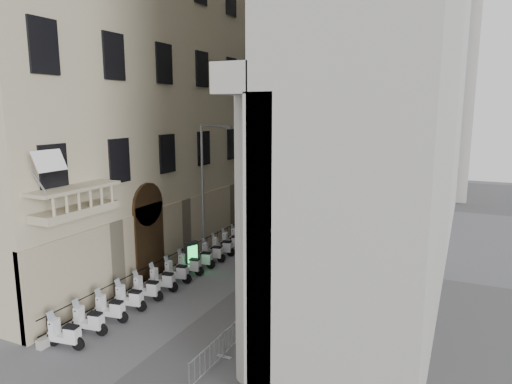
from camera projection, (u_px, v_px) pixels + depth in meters
left_building at (199, 3)px, 32.59m from camera, size 5.00×36.00×34.00m
far_building at (374, 61)px, 53.05m from camera, size 22.00×10.00×30.00m
iron_fence at (214, 252)px, 30.75m from camera, size 0.30×28.00×1.40m
blue_awning at (365, 237)px, 34.39m from camera, size 1.60×3.00×3.00m
flag at (64, 341)px, 19.02m from camera, size 1.00×1.40×8.20m
scooter_0 at (66, 348)px, 18.44m from camera, size 1.47×0.76×1.50m
scooter_1 at (90, 334)px, 19.61m from camera, size 1.47×0.76×1.50m
scooter_2 at (112, 321)px, 20.77m from camera, size 1.47×0.76×1.50m
scooter_3 at (131, 310)px, 21.93m from camera, size 1.47×0.76×1.50m
scooter_4 at (148, 300)px, 23.09m from camera, size 1.47×0.76×1.50m
scooter_5 at (163, 291)px, 24.26m from camera, size 1.47×0.76×1.50m
scooter_6 at (177, 282)px, 25.42m from camera, size 1.47×0.76×1.50m
scooter_7 at (190, 275)px, 26.58m from camera, size 1.47×0.76×1.50m
scooter_8 at (202, 268)px, 27.75m from camera, size 1.47×0.76×1.50m
scooter_9 at (213, 261)px, 28.91m from camera, size 1.47×0.76×1.50m
scooter_10 at (223, 256)px, 30.07m from camera, size 1.47×0.76×1.50m
scooter_11 at (232, 250)px, 31.24m from camera, size 1.47×0.76×1.50m
scooter_12 at (241, 245)px, 32.40m from camera, size 1.47×0.76×1.50m
scooter_13 at (249, 240)px, 33.56m from camera, size 1.47×0.76×1.50m
barrier_0 at (208, 374)px, 16.64m from camera, size 0.60×2.40×1.10m
barrier_1 at (239, 343)px, 18.87m from camera, size 0.60×2.40×1.10m
barrier_2 at (263, 318)px, 21.10m from camera, size 0.60×2.40×1.10m
barrier_3 at (283, 298)px, 23.33m from camera, size 0.60×2.40×1.10m
barrier_4 at (300, 281)px, 25.56m from camera, size 0.60×2.40×1.10m
barrier_5 at (313, 268)px, 27.79m from camera, size 0.60×2.40×1.10m
security_tent at (280, 196)px, 36.20m from camera, size 4.02×4.02×3.27m
street_lamp at (206, 181)px, 28.24m from camera, size 2.68×1.09×8.58m
info_kiosk at (192, 257)px, 27.03m from camera, size 0.58×0.88×1.80m
pedestrian_a at (312, 217)px, 37.37m from camera, size 0.65×0.49×1.62m
pedestrian_b at (333, 217)px, 36.96m from camera, size 1.03×0.89×1.83m
pedestrian_c at (352, 202)px, 42.37m from camera, size 1.07×0.81×1.97m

